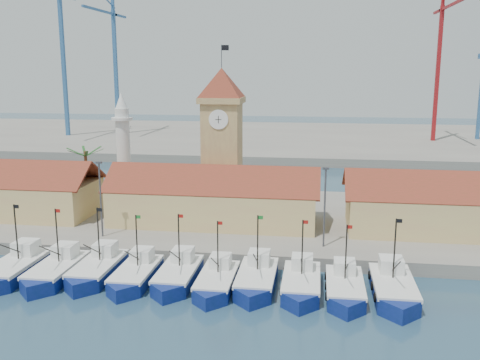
% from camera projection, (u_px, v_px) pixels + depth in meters
% --- Properties ---
extents(ground, '(400.00, 400.00, 0.00)m').
position_uv_depth(ground, '(174.00, 295.00, 50.58)').
color(ground, '#1C394C').
rests_on(ground, ground).
extents(quay, '(140.00, 32.00, 1.50)m').
position_uv_depth(quay, '(220.00, 219.00, 73.68)').
color(quay, gray).
rests_on(quay, ground).
extents(terminal, '(240.00, 80.00, 2.00)m').
position_uv_depth(terminal, '(273.00, 139.00, 156.97)').
color(terminal, gray).
rests_on(terminal, ground).
extents(boat_0, '(3.83, 10.49, 7.94)m').
position_uv_depth(boat_0, '(14.00, 270.00, 54.71)').
color(boat_0, navy).
rests_on(boat_0, ground).
extents(boat_1, '(3.67, 10.06, 7.62)m').
position_uv_depth(boat_1, '(55.00, 272.00, 54.19)').
color(boat_1, navy).
rests_on(boat_1, ground).
extents(boat_2, '(3.67, 10.06, 7.61)m').
position_uv_depth(boat_2, '(97.00, 271.00, 54.62)').
color(boat_2, navy).
rests_on(boat_2, ground).
extents(boat_3, '(3.48, 9.54, 7.22)m').
position_uv_depth(boat_3, '(135.00, 276.00, 53.31)').
color(boat_3, navy).
rests_on(boat_3, ground).
extents(boat_4, '(3.55, 9.72, 7.35)m').
position_uv_depth(boat_4, '(177.00, 276.00, 53.15)').
color(boat_4, navy).
rests_on(boat_4, ground).
extents(boat_5, '(3.41, 9.33, 7.06)m').
position_uv_depth(boat_5, '(216.00, 283.00, 51.68)').
color(boat_5, navy).
rests_on(boat_5, ground).
extents(boat_6, '(3.63, 9.95, 7.53)m').
position_uv_depth(boat_6, '(256.00, 281.00, 52.07)').
color(boat_6, navy).
rests_on(boat_6, ground).
extents(boat_7, '(3.55, 9.73, 7.36)m').
position_uv_depth(boat_7, '(301.00, 285.00, 51.03)').
color(boat_7, navy).
rests_on(boat_7, ground).
extents(boat_8, '(3.47, 9.52, 7.20)m').
position_uv_depth(boat_8, '(345.00, 290.00, 49.98)').
color(boat_8, navy).
rests_on(boat_8, ground).
extents(boat_9, '(3.80, 10.42, 7.89)m').
position_uv_depth(boat_9, '(394.00, 290.00, 49.72)').
color(boat_9, navy).
rests_on(boat_9, ground).
extents(hall_center, '(27.04, 10.13, 7.61)m').
position_uv_depth(hall_center, '(214.00, 203.00, 69.15)').
color(hall_center, '#CCBA70').
rests_on(hall_center, quay).
extents(hall_right, '(31.20, 10.13, 7.61)m').
position_uv_depth(hall_right, '(474.00, 213.00, 64.63)').
color(hall_right, '#CCBA70').
rests_on(hall_right, quay).
extents(clock_tower, '(5.80, 5.80, 22.70)m').
position_uv_depth(clock_tower, '(222.00, 136.00, 73.34)').
color(clock_tower, tan).
rests_on(clock_tower, quay).
extents(minaret, '(3.00, 3.00, 16.30)m').
position_uv_depth(minaret, '(123.00, 148.00, 77.86)').
color(minaret, silver).
rests_on(minaret, quay).
extents(palm_tree, '(5.60, 5.03, 8.39)m').
position_uv_depth(palm_tree, '(86.00, 173.00, 77.33)').
color(palm_tree, brown).
rests_on(palm_tree, quay).
extents(lamp_posts, '(80.70, 0.25, 9.03)m').
position_uv_depth(lamp_posts, '(205.00, 199.00, 60.82)').
color(lamp_posts, '#3F3F44').
rests_on(lamp_posts, quay).
extents(crane_blue_far, '(1.00, 37.65, 47.52)m').
position_uv_depth(crane_blue_far, '(59.00, 41.00, 150.12)').
color(crane_blue_far, '#306094').
rests_on(crane_blue_far, terminal).
extents(crane_blue_near, '(1.00, 30.63, 42.71)m').
position_uv_depth(crane_blue_near, '(114.00, 54.00, 155.56)').
color(crane_blue_near, '#306094').
rests_on(crane_blue_near, terminal).
extents(crane_red_right, '(1.00, 33.43, 42.33)m').
position_uv_depth(crane_red_right, '(440.00, 52.00, 139.45)').
color(crane_red_right, maroon).
rests_on(crane_red_right, terminal).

